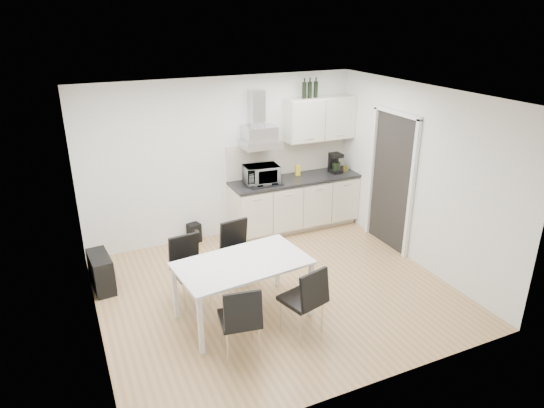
{
  "coord_description": "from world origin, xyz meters",
  "views": [
    {
      "loc": [
        -2.38,
        -5.11,
        3.51
      ],
      "look_at": [
        0.12,
        0.38,
        1.1
      ],
      "focal_mm": 32.0,
      "sensor_mm": 36.0,
      "label": 1
    }
  ],
  "objects_px": {
    "dining_table": "(243,267)",
    "chair_far_left": "(191,272)",
    "chair_far_right": "(241,255)",
    "chair_near_left": "(240,319)",
    "chair_near_right": "(302,300)",
    "floor_speaker": "(194,233)",
    "kitchenette": "(296,182)",
    "guitar_amp": "(101,272)"
  },
  "relations": [
    {
      "from": "chair_far_right",
      "to": "guitar_amp",
      "type": "distance_m",
      "value": 1.89
    },
    {
      "from": "chair_far_right",
      "to": "chair_near_right",
      "type": "xyz_separation_m",
      "value": [
        0.23,
        -1.33,
        0.0
      ]
    },
    {
      "from": "dining_table",
      "to": "chair_far_right",
      "type": "relative_size",
      "value": 1.86
    },
    {
      "from": "chair_near_right",
      "to": "floor_speaker",
      "type": "xyz_separation_m",
      "value": [
        -0.46,
        2.85,
        -0.28
      ]
    },
    {
      "from": "chair_far_right",
      "to": "floor_speaker",
      "type": "relative_size",
      "value": 2.77
    },
    {
      "from": "chair_near_right",
      "to": "dining_table",
      "type": "bearing_deg",
      "value": 114.53
    },
    {
      "from": "dining_table",
      "to": "chair_far_right",
      "type": "bearing_deg",
      "value": 64.5
    },
    {
      "from": "kitchenette",
      "to": "guitar_amp",
      "type": "relative_size",
      "value": 4.1
    },
    {
      "from": "chair_far_right",
      "to": "guitar_amp",
      "type": "height_order",
      "value": "chair_far_right"
    },
    {
      "from": "chair_near_left",
      "to": "chair_far_right",
      "type": "bearing_deg",
      "value": 77.33
    },
    {
      "from": "chair_near_right",
      "to": "guitar_amp",
      "type": "height_order",
      "value": "chair_near_right"
    },
    {
      "from": "dining_table",
      "to": "floor_speaker",
      "type": "xyz_separation_m",
      "value": [
        0.03,
        2.26,
        -0.52
      ]
    },
    {
      "from": "chair_near_left",
      "to": "chair_near_right",
      "type": "xyz_separation_m",
      "value": [
        0.78,
        0.06,
        0.0
      ]
    },
    {
      "from": "chair_near_right",
      "to": "guitar_amp",
      "type": "xyz_separation_m",
      "value": [
        -2.0,
        1.98,
        -0.19
      ]
    },
    {
      "from": "kitchenette",
      "to": "chair_near_right",
      "type": "xyz_separation_m",
      "value": [
        -1.29,
        -2.68,
        -0.39
      ]
    },
    {
      "from": "chair_near_left",
      "to": "guitar_amp",
      "type": "relative_size",
      "value": 1.43
    },
    {
      "from": "dining_table",
      "to": "chair_near_right",
      "type": "distance_m",
      "value": 0.8
    },
    {
      "from": "chair_far_left",
      "to": "guitar_amp",
      "type": "height_order",
      "value": "chair_far_left"
    },
    {
      "from": "dining_table",
      "to": "chair_near_left",
      "type": "relative_size",
      "value": 1.86
    },
    {
      "from": "dining_table",
      "to": "chair_far_right",
      "type": "height_order",
      "value": "chair_far_right"
    },
    {
      "from": "chair_far_right",
      "to": "chair_near_left",
      "type": "height_order",
      "value": "same"
    },
    {
      "from": "dining_table",
      "to": "kitchenette",
      "type": "bearing_deg",
      "value": 43.35
    },
    {
      "from": "kitchenette",
      "to": "floor_speaker",
      "type": "height_order",
      "value": "kitchenette"
    },
    {
      "from": "kitchenette",
      "to": "floor_speaker",
      "type": "relative_size",
      "value": 7.93
    },
    {
      "from": "kitchenette",
      "to": "chair_near_right",
      "type": "height_order",
      "value": "kitchenette"
    },
    {
      "from": "kitchenette",
      "to": "chair_far_right",
      "type": "height_order",
      "value": "kitchenette"
    },
    {
      "from": "chair_far_left",
      "to": "chair_far_right",
      "type": "distance_m",
      "value": 0.77
    },
    {
      "from": "chair_far_left",
      "to": "chair_near_right",
      "type": "distance_m",
      "value": 1.51
    },
    {
      "from": "dining_table",
      "to": "floor_speaker",
      "type": "height_order",
      "value": "dining_table"
    },
    {
      "from": "chair_near_left",
      "to": "guitar_amp",
      "type": "bearing_deg",
      "value": 129.82
    },
    {
      "from": "kitchenette",
      "to": "floor_speaker",
      "type": "xyz_separation_m",
      "value": [
        -1.76,
        0.17,
        -0.67
      ]
    },
    {
      "from": "kitchenette",
      "to": "chair_near_right",
      "type": "distance_m",
      "value": 3.0
    },
    {
      "from": "chair_far_left",
      "to": "floor_speaker",
      "type": "xyz_separation_m",
      "value": [
        0.51,
        1.69,
        -0.28
      ]
    },
    {
      "from": "kitchenette",
      "to": "dining_table",
      "type": "relative_size",
      "value": 1.54
    },
    {
      "from": "floor_speaker",
      "to": "chair_near_left",
      "type": "bearing_deg",
      "value": -111.85
    },
    {
      "from": "chair_near_left",
      "to": "kitchenette",
      "type": "bearing_deg",
      "value": 61.85
    },
    {
      "from": "dining_table",
      "to": "chair_far_left",
      "type": "relative_size",
      "value": 1.86
    },
    {
      "from": "chair_far_left",
      "to": "chair_far_right",
      "type": "xyz_separation_m",
      "value": [
        0.75,
        0.17,
        0.0
      ]
    },
    {
      "from": "chair_far_right",
      "to": "chair_near_left",
      "type": "bearing_deg",
      "value": 60.88
    },
    {
      "from": "kitchenette",
      "to": "floor_speaker",
      "type": "distance_m",
      "value": 1.89
    },
    {
      "from": "chair_far_left",
      "to": "chair_far_right",
      "type": "bearing_deg",
      "value": -173.32
    },
    {
      "from": "kitchenette",
      "to": "chair_near_right",
      "type": "relative_size",
      "value": 2.86
    }
  ]
}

